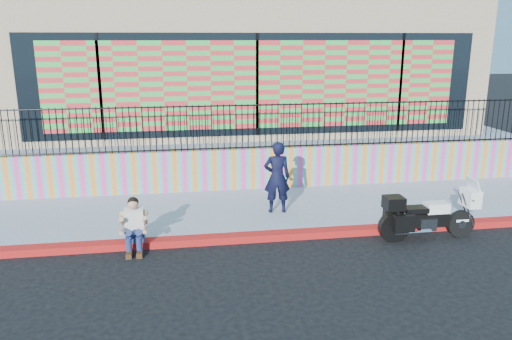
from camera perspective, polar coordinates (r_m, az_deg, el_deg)
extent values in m
plane|color=black|center=(10.70, 3.61, -7.79)|extent=(90.00, 90.00, 0.00)
cube|color=#B50C1C|center=(10.67, 3.62, -7.42)|extent=(16.00, 0.30, 0.15)
cube|color=#8990A4|center=(12.18, 1.95, -4.51)|extent=(16.00, 3.00, 0.15)
cube|color=#F64099|center=(13.50, 0.70, 0.22)|extent=(16.00, 0.20, 1.10)
cube|color=#8990A4|center=(18.44, -1.94, 3.96)|extent=(16.00, 10.00, 1.25)
cube|color=tan|center=(17.93, -1.93, 12.11)|extent=(14.00, 8.00, 4.00)
cube|color=black|center=(13.99, 0.12, 9.69)|extent=(12.60, 0.04, 2.80)
cube|color=red|center=(13.96, 0.14, 9.67)|extent=(11.48, 0.02, 2.40)
cylinder|color=black|center=(11.52, 22.34, -5.70)|extent=(0.58, 0.12, 0.58)
cylinder|color=black|center=(10.83, 15.48, -6.37)|extent=(0.58, 0.12, 0.58)
cube|color=black|center=(11.10, 19.08, -5.31)|extent=(0.84, 0.25, 0.30)
cube|color=silver|center=(11.11, 18.84, -5.76)|extent=(0.35, 0.30, 0.26)
cube|color=white|center=(11.10, 19.92, -4.04)|extent=(0.49, 0.28, 0.21)
cube|color=black|center=(10.89, 17.74, -4.31)|extent=(0.49, 0.30, 0.11)
cube|color=white|center=(11.42, 23.30, -2.92)|extent=(0.26, 0.46, 0.37)
cube|color=silver|center=(11.36, 23.60, -1.55)|extent=(0.16, 0.41, 0.30)
cube|color=black|center=(10.63, 15.47, -3.64)|extent=(0.39, 0.37, 0.26)
cube|color=black|center=(10.58, 16.57, -5.85)|extent=(0.42, 0.16, 0.35)
cube|color=black|center=(11.03, 15.41, -4.91)|extent=(0.42, 0.16, 0.35)
cube|color=white|center=(11.49, 22.38, -5.28)|extent=(0.28, 0.14, 0.05)
imported|color=black|center=(11.55, 2.41, -0.83)|extent=(0.64, 0.44, 1.69)
cube|color=navy|center=(10.43, -13.61, -7.38)|extent=(0.36, 0.28, 0.18)
cube|color=silver|center=(10.27, -13.74, -5.66)|extent=(0.38, 0.27, 0.54)
sphere|color=tan|center=(10.11, -13.88, -3.82)|extent=(0.21, 0.21, 0.21)
cube|color=#472814|center=(10.11, -14.30, -9.33)|extent=(0.11, 0.26, 0.10)
cube|color=#472814|center=(10.09, -13.16, -9.30)|extent=(0.11, 0.26, 0.10)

